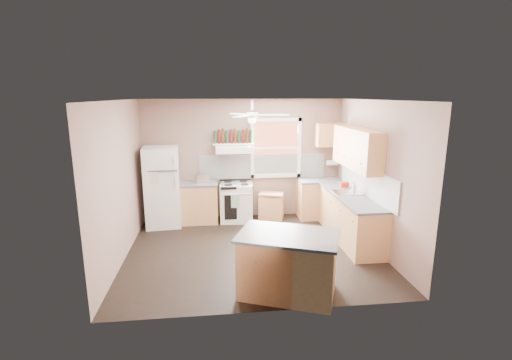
{
  "coord_description": "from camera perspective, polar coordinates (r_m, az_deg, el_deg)",
  "views": [
    {
      "loc": [
        -0.67,
        -6.32,
        2.79
      ],
      "look_at": [
        0.1,
        0.3,
        1.25
      ],
      "focal_mm": 26.0,
      "sensor_mm": 36.0,
      "label": 1
    }
  ],
  "objects": [
    {
      "name": "ceiling",
      "position": [
        6.36,
        -0.6,
        12.2
      ],
      "size": [
        4.5,
        4.5,
        0.0
      ],
      "primitive_type": "plane",
      "color": "white",
      "rests_on": "ground"
    },
    {
      "name": "bottle_shelf",
      "position": [
        8.27,
        -3.55,
        5.55
      ],
      "size": [
        0.9,
        0.26,
        0.03
      ],
      "primitive_type": "cube",
      "color": "white",
      "rests_on": "range_hood"
    },
    {
      "name": "wine_bottles",
      "position": [
        8.25,
        -3.56,
        6.65
      ],
      "size": [
        0.86,
        0.06,
        0.31
      ],
      "color": "#143819",
      "rests_on": "bottle_shelf"
    },
    {
      "name": "base_cabinet_corner",
      "position": [
        8.7,
        9.78,
        -2.92
      ],
      "size": [
        1.0,
        0.6,
        0.86
      ],
      "primitive_type": "cube",
      "color": "#BA7E4D",
      "rests_on": "floor"
    },
    {
      "name": "counter_right",
      "position": [
        7.37,
        14.37,
        -2.43
      ],
      "size": [
        0.62,
        2.22,
        0.04
      ],
      "primitive_type": "cube",
      "color": "#4E4E51",
      "rests_on": "base_cabinet_right"
    },
    {
      "name": "soap_bottle",
      "position": [
        7.5,
        14.82,
        -1.1
      ],
      "size": [
        0.11,
        0.11,
        0.24
      ],
      "primitive_type": "imported",
      "rotation": [
        0.0,
        0.0,
        4.89
      ],
      "color": "silver",
      "rests_on": "counter_right"
    },
    {
      "name": "base_cabinet_left",
      "position": [
        8.37,
        -9.05,
        -3.54
      ],
      "size": [
        0.9,
        0.6,
        0.86
      ],
      "primitive_type": "cube",
      "color": "#BA7E4D",
      "rests_on": "floor"
    },
    {
      "name": "sink",
      "position": [
        7.55,
        13.84,
        -1.92
      ],
      "size": [
        0.55,
        0.45,
        0.03
      ],
      "primitive_type": "cube",
      "color": "silver",
      "rests_on": "counter_right"
    },
    {
      "name": "paper_towel",
      "position": [
        8.76,
        11.7,
        2.62
      ],
      "size": [
        0.26,
        0.12,
        0.12
      ],
      "primitive_type": "cylinder",
      "rotation": [
        0.0,
        1.57,
        0.0
      ],
      "color": "white",
      "rests_on": "wall_back"
    },
    {
      "name": "range_hood",
      "position": [
        8.17,
        -3.49,
        4.75
      ],
      "size": [
        0.78,
        0.5,
        0.14
      ],
      "primitive_type": "cube",
      "color": "white",
      "rests_on": "wall_back"
    },
    {
      "name": "refrigerator",
      "position": [
        8.19,
        -14.21,
        -1.04
      ],
      "size": [
        0.78,
        0.76,
        1.72
      ],
      "primitive_type": "cube",
      "rotation": [
        0.0,
        0.0,
        0.08
      ],
      "color": "white",
      "rests_on": "floor"
    },
    {
      "name": "upper_cabinet_right",
      "position": [
        7.42,
        15.23,
        4.73
      ],
      "size": [
        0.33,
        1.8,
        0.76
      ],
      "primitive_type": "cube",
      "color": "#BA7E4D",
      "rests_on": "wall_right"
    },
    {
      "name": "wall_right",
      "position": [
        7.12,
        17.96,
        0.7
      ],
      "size": [
        0.05,
        4.0,
        2.7
      ],
      "primitive_type": "cube",
      "color": "#7C6054",
      "rests_on": "ground"
    },
    {
      "name": "cart",
      "position": [
        8.54,
        2.37,
        -4.18
      ],
      "size": [
        0.62,
        0.51,
        0.53
      ],
      "primitive_type": "cube",
      "rotation": [
        0.0,
        0.0,
        -0.32
      ],
      "color": "#BA7E4D",
      "rests_on": "floor"
    },
    {
      "name": "toaster",
      "position": [
        8.22,
        -8.23,
        0.23
      ],
      "size": [
        0.3,
        0.2,
        0.18
      ],
      "primitive_type": "cube",
      "rotation": [
        0.0,
        0.0,
        0.15
      ],
      "color": "silver",
      "rests_on": "counter_left"
    },
    {
      "name": "window_view",
      "position": [
        8.51,
        3.05,
        4.95
      ],
      "size": [
        1.0,
        0.02,
        1.2
      ],
      "primitive_type": "cube",
      "color": "brown",
      "rests_on": "wall_back"
    },
    {
      "name": "floor",
      "position": [
        6.94,
        -0.54,
        -10.69
      ],
      "size": [
        4.5,
        4.5,
        0.0
      ],
      "primitive_type": "plane",
      "color": "black",
      "rests_on": "ground"
    },
    {
      "name": "faucet",
      "position": [
        7.58,
        15.01,
        -1.33
      ],
      "size": [
        0.03,
        0.03,
        0.14
      ],
      "primitive_type": "cylinder",
      "color": "silver",
      "rests_on": "sink"
    },
    {
      "name": "red_caddy",
      "position": [
        8.0,
        13.4,
        -0.66
      ],
      "size": [
        0.19,
        0.13,
        0.1
      ],
      "primitive_type": "cube",
      "rotation": [
        0.0,
        0.0,
        0.07
      ],
      "color": "#B6250F",
      "rests_on": "counter_right"
    },
    {
      "name": "upper_cabinet_corner",
      "position": [
        8.61,
        11.2,
        6.83
      ],
      "size": [
        0.6,
        0.33,
        0.52
      ],
      "primitive_type": "cube",
      "color": "#BA7E4D",
      "rests_on": "wall_back"
    },
    {
      "name": "stove",
      "position": [
        8.38,
        -3.01,
        -3.38
      ],
      "size": [
        0.75,
        0.69,
        0.86
      ],
      "primitive_type": "cube",
      "rotation": [
        0.0,
        0.0,
        -0.07
      ],
      "color": "white",
      "rests_on": "floor"
    },
    {
      "name": "wall_left",
      "position": [
        6.68,
        -20.37,
        -0.27
      ],
      "size": [
        0.05,
        4.0,
        2.7
      ],
      "primitive_type": "cube",
      "color": "#7C6054",
      "rests_on": "ground"
    },
    {
      "name": "window_frame",
      "position": [
        8.48,
        3.08,
        4.92
      ],
      "size": [
        1.16,
        0.07,
        1.36
      ],
      "primitive_type": "cube",
      "color": "white",
      "rests_on": "wall_back"
    },
    {
      "name": "base_cabinet_right",
      "position": [
        7.5,
        14.25,
        -5.74
      ],
      "size": [
        0.6,
        2.2,
        0.86
      ],
      "primitive_type": "cube",
      "color": "#BA7E4D",
      "rests_on": "floor"
    },
    {
      "name": "counter_corner",
      "position": [
        8.59,
        9.89,
        -0.03
      ],
      "size": [
        1.02,
        0.62,
        0.04
      ],
      "primitive_type": "cube",
      "color": "#4E4E51",
      "rests_on": "base_cabinet_corner"
    },
    {
      "name": "counter_left",
      "position": [
        8.25,
        -9.16,
        -0.54
      ],
      "size": [
        0.92,
        0.62,
        0.04
      ],
      "primitive_type": "cube",
      "color": "#4E4E51",
      "rests_on": "base_cabinet_left"
    },
    {
      "name": "wall_back",
      "position": [
        8.5,
        -2.02,
        3.24
      ],
      "size": [
        4.5,
        0.05,
        2.7
      ],
      "primitive_type": "cube",
      "color": "#7C6054",
      "rests_on": "ground"
    },
    {
      "name": "island",
      "position": [
        5.4,
        4.92,
        -12.95
      ],
      "size": [
        1.51,
        1.25,
        0.86
      ],
      "primitive_type": "cube",
      "rotation": [
        0.0,
        0.0,
        -0.38
      ],
      "color": "#BA7E4D",
      "rests_on": "floor"
    },
    {
      "name": "backsplash_back",
      "position": [
        8.54,
        1.02,
        2.1
      ],
      "size": [
        2.9,
        0.03,
        0.55
      ],
      "primitive_type": "cube",
      "color": "white",
      "rests_on": "wall_back"
    },
    {
      "name": "backsplash_right",
      "position": [
        7.41,
        16.63,
        -0.13
      ],
      "size": [
        0.03,
        2.6,
        0.55
      ],
      "primitive_type": "cube",
      "color": "white",
      "rests_on": "wall_right"
    },
    {
      "name": "ceiling_fan_hub",
      "position": [
        6.37,
        -0.59,
        9.95
      ],
      "size": [
        0.2,
        0.2,
        0.08
      ],
      "primitive_type": "cylinder",
      "color": "white",
      "rests_on": "ceiling"
    },
    {
      "name": "island_top",
      "position": [
        5.22,
        5.02,
        -8.51
      ],
      "size": [
        1.61,
        1.35,
        0.04
      ],
      "primitive_type": "cube",
      "rotation": [
        0.0,
        0.0,
        -0.38
      ],
      "color": "#4E4E51",
      "rests_on": "island"
    }
  ]
}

